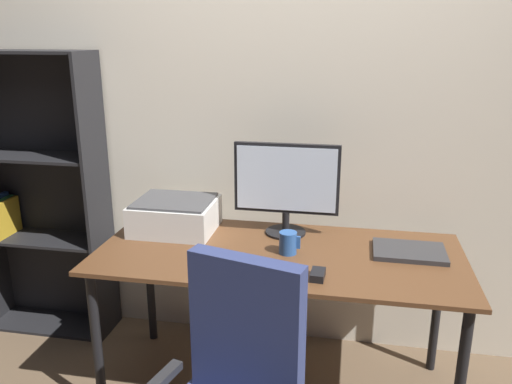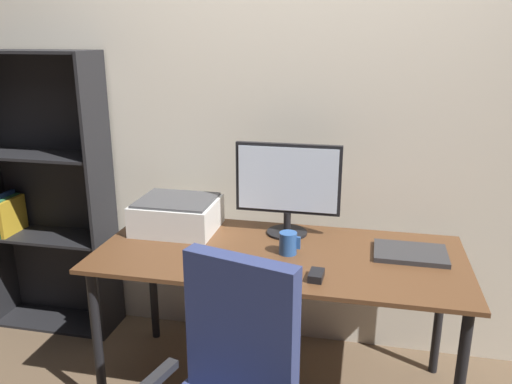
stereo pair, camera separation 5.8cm
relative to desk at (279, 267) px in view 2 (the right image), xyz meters
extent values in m
cube|color=beige|center=(0.00, 0.54, 0.64)|extent=(6.40, 0.10, 2.60)
cube|color=#56351E|center=(0.00, 0.00, 0.07)|extent=(1.67, 0.75, 0.02)
cylinder|color=black|center=(-0.77, -0.31, -0.30)|extent=(0.04, 0.04, 0.72)
cylinder|color=black|center=(-0.77, 0.31, -0.30)|extent=(0.04, 0.04, 0.72)
cylinder|color=black|center=(0.77, 0.31, -0.30)|extent=(0.04, 0.04, 0.72)
cylinder|color=black|center=(0.00, 0.23, 0.08)|extent=(0.20, 0.20, 0.01)
cylinder|color=black|center=(0.00, 0.23, 0.14)|extent=(0.04, 0.04, 0.10)
cube|color=black|center=(0.00, 0.23, 0.36)|extent=(0.51, 0.03, 0.34)
cube|color=silver|center=(0.00, 0.22, 0.36)|extent=(0.48, 0.01, 0.31)
cube|color=black|center=(-0.02, -0.23, 0.09)|extent=(0.29, 0.11, 0.02)
cube|color=black|center=(0.19, -0.24, 0.09)|extent=(0.06, 0.10, 0.03)
cylinder|color=#285193|center=(0.04, -0.01, 0.13)|extent=(0.08, 0.08, 0.10)
cube|color=#285193|center=(0.09, -0.01, 0.13)|extent=(0.02, 0.01, 0.06)
cube|color=#2D2D30|center=(0.58, 0.09, 0.09)|extent=(0.32, 0.23, 0.02)
cube|color=silver|center=(-0.55, 0.17, 0.15)|extent=(0.40, 0.34, 0.15)
cube|color=#424244|center=(-0.55, 0.17, 0.23)|extent=(0.37, 0.31, 0.01)
cube|color=navy|center=(-0.01, -0.68, 0.09)|extent=(0.40, 0.17, 0.52)
cube|color=#232326|center=(-0.29, -0.80, -0.08)|extent=(0.11, 0.26, 0.03)
cube|color=black|center=(-1.05, 0.33, 0.14)|extent=(0.02, 0.28, 1.61)
cube|color=black|center=(-1.42, 0.47, 0.14)|extent=(0.75, 0.01, 1.61)
cube|color=black|center=(-1.42, 0.33, -0.65)|extent=(0.71, 0.26, 0.02)
cube|color=black|center=(-1.42, 0.33, -0.10)|extent=(0.71, 0.26, 0.02)
cube|color=black|center=(-1.42, 0.33, 0.39)|extent=(0.71, 0.26, 0.02)
cube|color=black|center=(-1.42, 0.33, 0.94)|extent=(0.71, 0.26, 0.02)
cube|color=#28478C|center=(-1.69, 0.32, 0.03)|extent=(0.02, 0.22, 0.23)
cube|color=#337242|center=(-1.66, 0.32, 0.02)|extent=(0.03, 0.22, 0.21)
cube|color=gold|center=(-1.63, 0.32, 0.01)|extent=(0.02, 0.22, 0.21)
camera|label=1|loc=(0.30, -2.16, 1.03)|focal=36.30mm
camera|label=2|loc=(0.36, -2.15, 1.03)|focal=36.30mm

